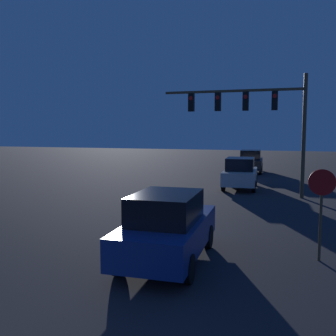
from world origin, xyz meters
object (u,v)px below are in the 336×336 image
at_px(car_mid, 240,173).
at_px(car_far, 251,161).
at_px(traffic_signal_mast, 255,111).
at_px(stop_sign, 321,198).
at_px(car_near, 168,227).

bearing_deg(car_mid, car_far, 88.73).
relative_size(traffic_signal_mast, stop_sign, 3.03).
xyz_separation_m(car_mid, traffic_signal_mast, (0.88, -2.14, 3.28)).
bearing_deg(car_far, car_mid, 89.24).
relative_size(car_far, traffic_signal_mast, 0.59).
distance_m(car_mid, stop_sign, 11.61).
relative_size(car_near, stop_sign, 1.79).
distance_m(car_mid, car_far, 8.31).
xyz_separation_m(car_near, stop_sign, (3.54, 1.13, 0.71)).
distance_m(car_far, stop_sign, 19.75).
bearing_deg(car_near, car_mid, 86.70).
relative_size(car_mid, car_far, 1.00).
height_order(car_far, stop_sign, stop_sign).
bearing_deg(traffic_signal_mast, stop_sign, -75.26).
distance_m(car_near, car_mid, 12.26).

